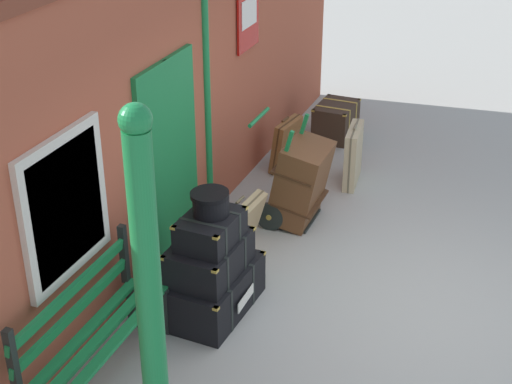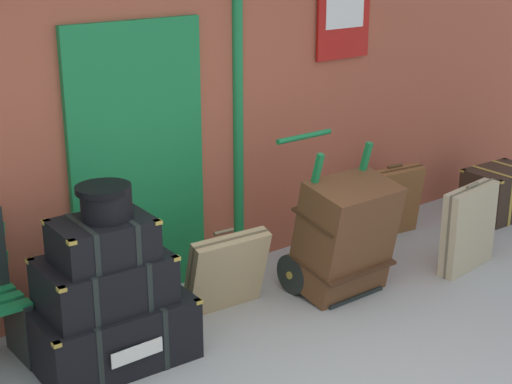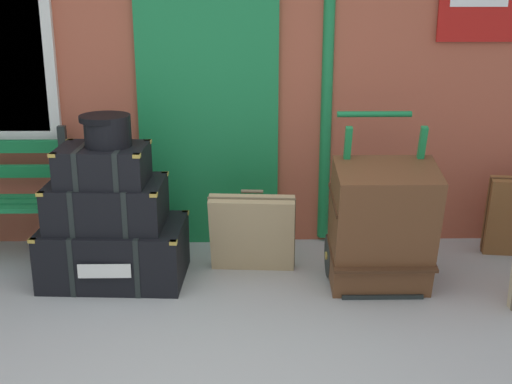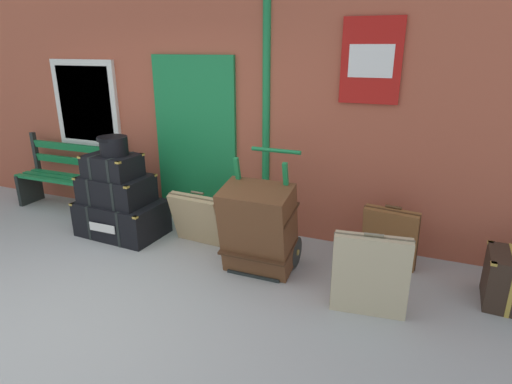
{
  "view_description": "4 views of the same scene",
  "coord_description": "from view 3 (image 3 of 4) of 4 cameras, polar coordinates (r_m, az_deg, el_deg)",
  "views": [
    {
      "loc": [
        -5.88,
        -0.78,
        4.21
      ],
      "look_at": [
        0.13,
        1.57,
        0.88
      ],
      "focal_mm": 53.84,
      "sensor_mm": 36.0,
      "label": 1
    },
    {
      "loc": [
        -2.68,
        -2.42,
        2.71
      ],
      "look_at": [
        0.6,
        1.75,
        0.9
      ],
      "focal_mm": 54.6,
      "sensor_mm": 36.0,
      "label": 2
    },
    {
      "loc": [
        0.32,
        -2.91,
        2.13
      ],
      "look_at": [
        0.4,
        1.8,
        0.63
      ],
      "focal_mm": 48.22,
      "sensor_mm": 36.0,
      "label": 3
    },
    {
      "loc": [
        2.69,
        -2.09,
        2.18
      ],
      "look_at": [
        1.15,
        1.67,
        0.78
      ],
      "focal_mm": 29.59,
      "sensor_mm": 36.0,
      "label": 4
    }
  ],
  "objects": [
    {
      "name": "porters_trolley",
      "position": [
        5.03,
        9.91,
        -4.32
      ],
      "size": [
        0.71,
        0.67,
        1.18
      ],
      "color": "black",
      "rests_on": "ground"
    },
    {
      "name": "steamer_trunk_base",
      "position": [
        5.09,
        -11.63,
        -4.86
      ],
      "size": [
        1.04,
        0.7,
        0.43
      ],
      "color": "black",
      "rests_on": "ground"
    },
    {
      "name": "round_hatbox",
      "position": [
        4.8,
        -12.26,
        5.17
      ],
      "size": [
        0.35,
        0.34,
        0.22
      ],
      "color": "black",
      "rests_on": "steamer_trunk_top"
    },
    {
      "name": "brick_facade",
      "position": [
        5.54,
        -4.46,
        12.12
      ],
      "size": [
        10.4,
        0.35,
        3.2
      ],
      "color": "#AD5138",
      "rests_on": "ground"
    },
    {
      "name": "steamer_trunk_top",
      "position": [
        4.86,
        -12.57,
        2.23
      ],
      "size": [
        0.63,
        0.48,
        0.27
      ],
      "color": "black",
      "rests_on": "steamer_trunk_middle"
    },
    {
      "name": "large_brown_trunk",
      "position": [
        4.79,
        10.42,
        -2.86
      ],
      "size": [
        0.7,
        0.6,
        0.95
      ],
      "color": "brown",
      "rests_on": "ground"
    },
    {
      "name": "suitcase_olive",
      "position": [
        5.06,
        -0.31,
        -3.41
      ],
      "size": [
        0.64,
        0.33,
        0.64
      ],
      "color": "tan",
      "rests_on": "ground"
    },
    {
      "name": "steamer_trunk_middle",
      "position": [
        4.97,
        -12.26,
        -0.93
      ],
      "size": [
        0.83,
        0.58,
        0.33
      ],
      "color": "black",
      "rests_on": "steamer_trunk_base"
    }
  ]
}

